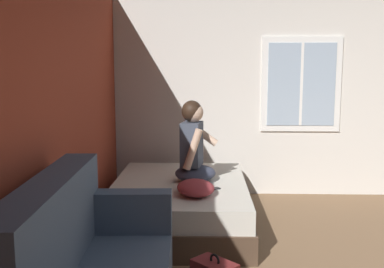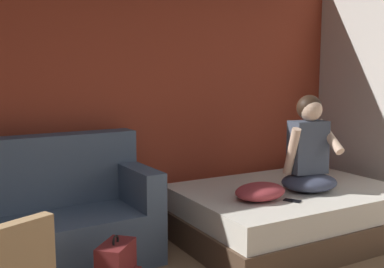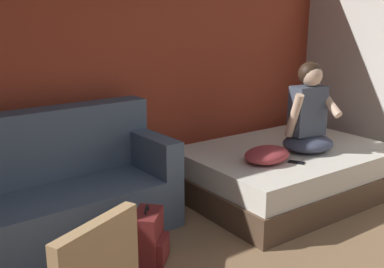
% 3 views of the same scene
% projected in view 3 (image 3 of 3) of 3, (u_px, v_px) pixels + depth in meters
% --- Properties ---
extents(wall_back_accent, '(11.16, 0.16, 2.70)m').
position_uv_depth(wall_back_accent, '(72.00, 64.00, 4.09)').
color(wall_back_accent, '#993823').
rests_on(wall_back_accent, ground).
extents(bed, '(2.05, 1.47, 0.48)m').
position_uv_depth(bed, '(287.00, 171.00, 4.58)').
color(bed, '#4C3828').
rests_on(bed, ground).
extents(couch, '(1.73, 0.89, 1.04)m').
position_uv_depth(couch, '(67.00, 190.00, 3.68)').
color(couch, '#47566B').
rests_on(couch, ground).
extents(person_seated, '(0.58, 0.52, 0.88)m').
position_uv_depth(person_seated, '(308.00, 115.00, 4.36)').
color(person_seated, '#383D51').
rests_on(person_seated, bed).
extents(backpack, '(0.35, 0.35, 0.46)m').
position_uv_depth(backpack, '(149.00, 238.00, 3.30)').
color(backpack, maroon).
rests_on(backpack, ground).
extents(throw_pillow, '(0.53, 0.43, 0.14)m').
position_uv_depth(throw_pillow, '(267.00, 155.00, 4.08)').
color(throw_pillow, '#993338').
rests_on(throw_pillow, bed).
extents(cell_phone, '(0.13, 0.16, 0.01)m').
position_uv_depth(cell_phone, '(297.00, 162.00, 4.08)').
color(cell_phone, black).
rests_on(cell_phone, bed).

